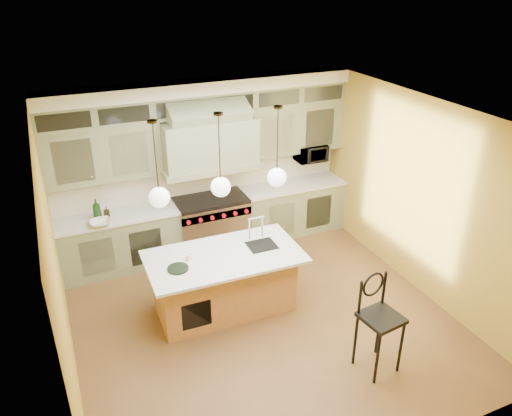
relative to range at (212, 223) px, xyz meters
name	(u,v)px	position (x,y,z in m)	size (l,w,h in m)	color
floor	(263,319)	(0.00, -2.14, -0.49)	(5.00, 5.00, 0.00)	brown
ceiling	(264,118)	(0.00, -2.14, 2.41)	(5.00, 5.00, 0.00)	white
wall_back	(203,164)	(0.00, 0.36, 0.96)	(5.00, 5.00, 0.00)	#AE8D2F
wall_front	(381,355)	(0.00, -4.64, 0.96)	(5.00, 5.00, 0.00)	#AE8D2F
wall_left	(56,272)	(-2.50, -2.14, 0.96)	(5.00, 5.00, 0.00)	#AE8D2F
wall_right	(419,196)	(2.50, -2.14, 0.96)	(5.00, 5.00, 0.00)	#AE8D2F
back_cabinetry	(208,170)	(0.00, 0.09, 0.94)	(5.00, 0.77, 2.90)	gray
range	(212,223)	(0.00, 0.00, 0.00)	(1.20, 0.74, 0.96)	silver
kitchen_island	(224,281)	(-0.39, -1.70, -0.01)	(2.14, 1.18, 1.35)	#9F6038
counter_stool	(379,318)	(0.90, -3.51, 0.25)	(0.50, 0.50, 1.28)	black
microwave	(311,153)	(1.95, 0.11, 0.96)	(0.54, 0.37, 0.30)	black
oil_bottle_a	(97,209)	(-1.83, 0.01, 0.62)	(0.13, 0.13, 0.34)	black
oil_bottle_b	(107,212)	(-1.69, 0.00, 0.55)	(0.09, 0.09, 0.19)	black
fruit_bowl	(101,223)	(-1.82, -0.22, 0.49)	(0.32, 0.32, 0.08)	silver
cup	(189,257)	(-0.88, -1.66, 0.48)	(0.09, 0.09, 0.09)	white
pendant_left	(159,195)	(-1.20, -1.69, 1.46)	(0.26, 0.26, 1.11)	#2D2319
pendant_center	(221,185)	(-0.40, -1.69, 1.46)	(0.26, 0.26, 1.11)	#2D2319
pendant_right	(277,175)	(0.40, -1.69, 1.46)	(0.26, 0.26, 1.11)	#2D2319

